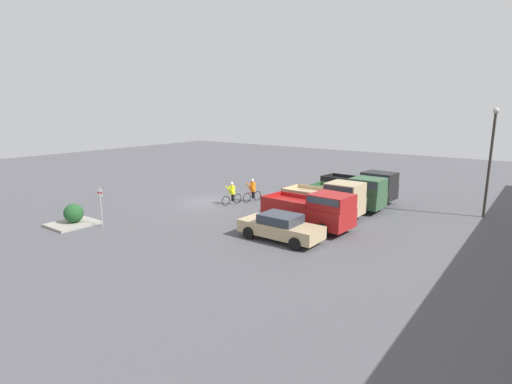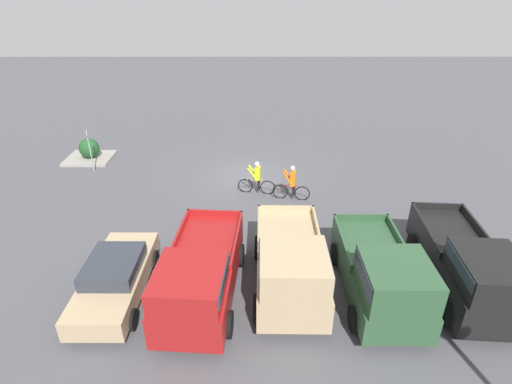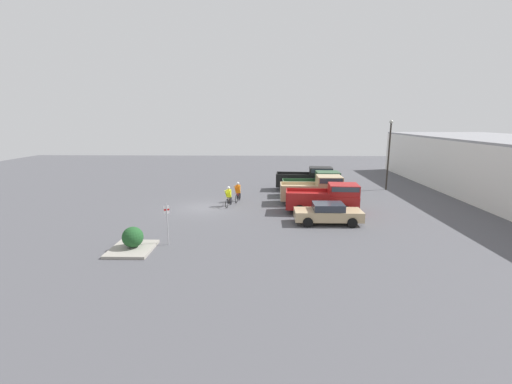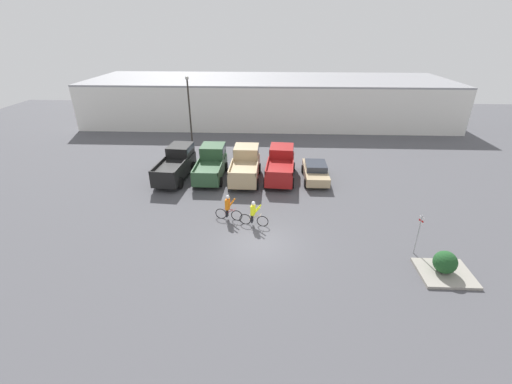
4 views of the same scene
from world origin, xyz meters
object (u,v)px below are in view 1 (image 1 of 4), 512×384
Objects in this scene: shrub at (74,213)px; lamppost at (491,154)px; sedan_0 at (280,227)px; cyclist_0 at (232,193)px; fire_lane_sign at (101,203)px; pickup_truck_2 at (329,199)px; pickup_truck_0 at (364,186)px; pickup_truck_3 at (313,210)px; pickup_truck_1 at (353,193)px; cyclist_1 at (252,190)px.

lamppost is at bearing 130.80° from shrub.
sedan_0 is 2.50× the size of cyclist_0.
pickup_truck_2 is at bearing 135.50° from fire_lane_sign.
pickup_truck_0 reaches higher than cyclist_0.
pickup_truck_0 is at bearing -86.54° from lamppost.
pickup_truck_2 is at bearing -52.77° from lamppost.
pickup_truck_0 is at bearing -177.48° from pickup_truck_3.
pickup_truck_0 is 0.81× the size of lamppost.
pickup_truck_2 is (2.80, -0.45, 0.05)m from pickup_truck_1.
pickup_truck_0 reaches higher than shrub.
pickup_truck_2 reaches higher than pickup_truck_3.
fire_lane_sign reaches higher than shrub.
cyclist_0 is 17.04m from lamppost.
fire_lane_sign is at bearing -44.50° from pickup_truck_2.
pickup_truck_1 is 0.94× the size of pickup_truck_3.
lamppost is at bearing 93.46° from pickup_truck_0.
fire_lane_sign is (7.06, -10.14, 0.29)m from pickup_truck_3.
cyclist_0 is 0.26× the size of lamppost.
pickup_truck_1 is 8.42m from sedan_0.
pickup_truck_0 is 1.09× the size of pickup_truck_1.
pickup_truck_2 is at bearing -179.83° from sedan_0.
pickup_truck_1 is at bearing 177.03° from sedan_0.
pickup_truck_1 is at bearing 138.64° from shrub.
fire_lane_sign reaches higher than pickup_truck_0.
pickup_truck_1 is (2.77, 0.39, -0.03)m from pickup_truck_0.
pickup_truck_1 is 2.16× the size of fire_lane_sign.
pickup_truck_3 is 7.80m from cyclist_1.
cyclist_0 reaches higher than shrub.
cyclist_0 is (-4.56, -7.22, 0.10)m from sedan_0.
pickup_truck_2 is 10.39m from lamppost.
pickup_truck_1 is 5.63m from pickup_truck_3.
pickup_truck_0 is at bearing 147.70° from fire_lane_sign.
pickup_truck_3 reaches higher than cyclist_1.
pickup_truck_3 is 7.85m from cyclist_0.
lamppost reaches higher than pickup_truck_3.
cyclist_1 is 0.74× the size of fire_lane_sign.
shrub is (7.85, -11.84, -0.43)m from pickup_truck_3.
lamppost reaches higher than cyclist_1.
cyclist_0 is at bearing 156.42° from shrub.
pickup_truck_0 is at bearing 132.28° from cyclist_0.
pickup_truck_1 is at bearing -66.62° from lamppost.
pickup_truck_2 is 2.88× the size of cyclist_1.
pickup_truck_2 is 15.63m from shrub.
lamppost reaches higher than fire_lane_sign.
shrub is (16.72, -19.37, -3.32)m from lamppost.
fire_lane_sign is 2.00m from shrub.
fire_lane_sign is (10.49, -3.14, 0.59)m from cyclist_1.
pickup_truck_3 is 14.21m from shrub.
pickup_truck_1 is 2.82× the size of cyclist_0.
sedan_0 is 0.66× the size of lamppost.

